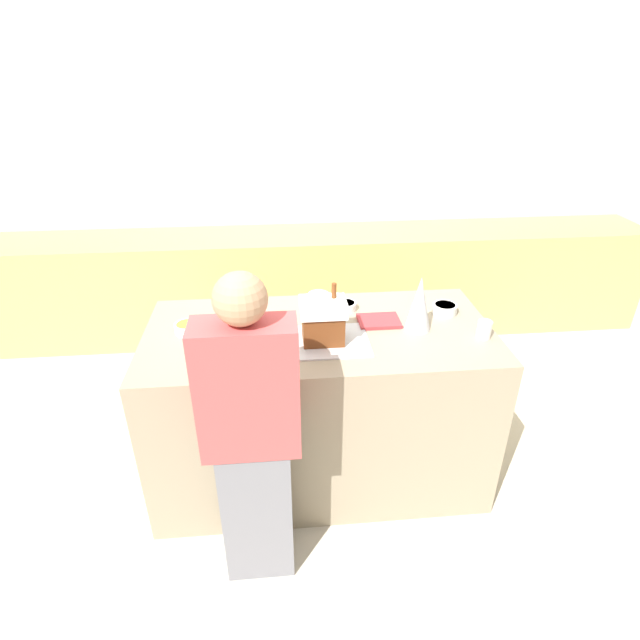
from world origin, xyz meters
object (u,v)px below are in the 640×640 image
(gingerbread_house, at_px, (323,320))
(candy_bowl_far_right, at_px, (445,308))
(candy_bowl_far_left, at_px, (187,328))
(mug, at_px, (484,329))
(candy_bowl_beside_tree, at_px, (345,305))
(person, at_px, (252,437))
(cookbook, at_px, (379,321))
(baking_tray, at_px, (323,341))
(decorative_tree, at_px, (419,304))
(candy_bowl_near_tray_right, at_px, (319,297))

(gingerbread_house, distance_m, candy_bowl_far_right, 0.75)
(candy_bowl_far_left, relative_size, mug, 1.42)
(candy_bowl_beside_tree, distance_m, person, 1.00)
(candy_bowl_far_right, xyz_separation_m, person, (-1.05, -0.74, -0.19))
(candy_bowl_beside_tree, xyz_separation_m, candy_bowl_far_left, (-0.84, -0.19, 0.00))
(cookbook, xyz_separation_m, mug, (0.49, -0.20, 0.04))
(candy_bowl_far_left, height_order, cookbook, candy_bowl_far_left)
(baking_tray, distance_m, decorative_tree, 0.53)
(decorative_tree, relative_size, candy_bowl_beside_tree, 2.33)
(decorative_tree, bearing_deg, candy_bowl_near_tray_right, 142.53)
(baking_tray, distance_m, candy_bowl_near_tray_right, 0.46)
(candy_bowl_near_tray_right, bearing_deg, mug, -31.66)
(baking_tray, xyz_separation_m, candy_bowl_far_left, (-0.68, 0.16, 0.02))
(mug, bearing_deg, candy_bowl_beside_tree, 149.90)
(person, bearing_deg, decorative_tree, 34.24)
(decorative_tree, distance_m, candy_bowl_beside_tree, 0.44)
(candy_bowl_far_left, bearing_deg, candy_bowl_near_tray_right, 22.74)
(gingerbread_house, relative_size, cookbook, 1.35)
(candy_bowl_near_tray_right, xyz_separation_m, cookbook, (0.30, -0.28, -0.02))
(baking_tray, xyz_separation_m, candy_bowl_far_right, (0.70, 0.25, 0.03))
(candy_bowl_far_right, distance_m, candy_bowl_near_tray_right, 0.71)
(gingerbread_house, height_order, candy_bowl_far_right, gingerbread_house)
(baking_tray, height_order, candy_bowl_beside_tree, candy_bowl_beside_tree)
(decorative_tree, distance_m, candy_bowl_far_left, 1.19)
(gingerbread_house, bearing_deg, mug, -2.16)
(gingerbread_house, distance_m, candy_bowl_beside_tree, 0.40)
(decorative_tree, bearing_deg, candy_bowl_far_right, 38.60)
(mug, bearing_deg, candy_bowl_far_right, 111.94)
(candy_bowl_far_right, height_order, person, person)
(candy_bowl_beside_tree, xyz_separation_m, candy_bowl_far_right, (0.54, -0.10, 0.01))
(candy_bowl_far_left, bearing_deg, person, -62.96)
(cookbook, bearing_deg, gingerbread_house, -151.28)
(baking_tray, distance_m, candy_bowl_far_left, 0.70)
(cookbook, relative_size, mug, 2.41)
(decorative_tree, relative_size, candy_bowl_far_left, 2.26)
(candy_bowl_beside_tree, relative_size, mug, 1.37)
(decorative_tree, xyz_separation_m, candy_bowl_far_left, (-1.18, 0.07, -0.12))
(decorative_tree, xyz_separation_m, candy_bowl_beside_tree, (-0.34, 0.26, -0.12))
(gingerbread_house, height_order, candy_bowl_near_tray_right, gingerbread_house)
(candy_bowl_beside_tree, bearing_deg, candy_bowl_far_left, -167.62)
(candy_bowl_beside_tree, xyz_separation_m, candy_bowl_near_tray_right, (-0.14, 0.11, 0.00))
(candy_bowl_far_left, bearing_deg, gingerbread_house, -13.29)
(decorative_tree, bearing_deg, cookbook, 155.29)
(gingerbread_house, distance_m, decorative_tree, 0.51)
(candy_bowl_near_tray_right, bearing_deg, decorative_tree, -37.47)
(candy_bowl_beside_tree, bearing_deg, gingerbread_house, -114.79)
(baking_tray, relative_size, candy_bowl_far_right, 3.40)
(decorative_tree, height_order, cookbook, decorative_tree)
(candy_bowl_far_right, bearing_deg, gingerbread_house, -160.55)
(mug, bearing_deg, baking_tray, 177.85)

